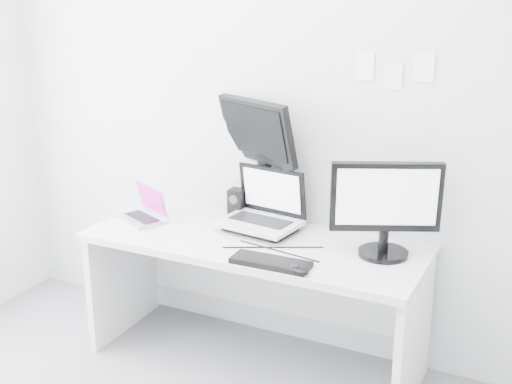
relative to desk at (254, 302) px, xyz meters
The scene contains 12 objects.
back_wall 1.05m from the desk, 90.00° to the left, with size 3.60×3.60×0.00m, color silver.
desk is the anchor object (origin of this frame).
macbook 0.85m from the desk, behind, with size 0.28×0.21×0.21m, color #A9A9AD.
speaker 0.58m from the desk, 131.96° to the left, with size 0.08×0.08×0.17m, color black.
dell_laptop 0.55m from the desk, 104.42° to the left, with size 0.41×0.32×0.34m, color silver.
rear_monitor 0.79m from the desk, 109.94° to the left, with size 0.53×0.19×0.71m, color black.
samsung_monitor 0.91m from the desk, ahead, with size 0.54×0.25×0.49m, color black.
keyboard 0.51m from the desk, 50.46° to the right, with size 0.39×0.14×0.03m, color black.
mouse 0.62m from the desk, 38.54° to the right, with size 0.11×0.07×0.04m, color black.
wall_note_0 1.38m from the desk, 37.40° to the left, with size 0.10×0.00×0.14m, color white.
wall_note_1 1.40m from the desk, 29.83° to the left, with size 0.09×0.00×0.13m, color white.
wall_note_2 1.51m from the desk, 24.64° to the left, with size 0.10×0.00×0.14m, color white.
Camera 1 is at (1.48, -1.76, 2.05)m, focal length 47.98 mm.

